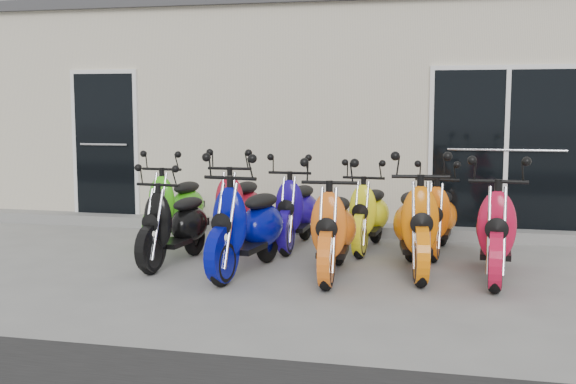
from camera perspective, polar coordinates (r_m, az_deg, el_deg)
name	(u,v)px	position (r m, az deg, el deg)	size (l,w,h in m)	color
ground	(276,264)	(8.23, -0.96, -5.69)	(80.00, 80.00, 0.00)	gray
building	(346,115)	(13.13, 4.64, 6.07)	(14.00, 6.00, 3.20)	beige
roof_cap	(347,20)	(13.21, 4.71, 13.37)	(14.20, 6.20, 0.16)	#3F3F42
front_step	(311,228)	(10.15, 1.84, -2.84)	(14.00, 0.40, 0.15)	gray
door_left	(105,140)	(11.23, -14.23, 3.99)	(1.07, 0.08, 2.22)	black
door_right	(506,145)	(9.98, 16.86, 3.56)	(2.02, 0.08, 2.22)	black
scooter_front_black	(174,213)	(8.20, -8.97, -1.67)	(0.57, 1.58, 1.17)	black
scooter_front_blue	(247,212)	(7.67, -3.26, -1.62)	(0.65, 1.79, 1.32)	#040986
scooter_front_orange_a	(334,216)	(7.53, 3.62, -1.92)	(0.63, 1.74, 1.28)	orange
scooter_front_orange_b	(416,211)	(7.78, 10.09, -1.51)	(0.66, 1.81, 1.34)	orange
scooter_front_red	(497,216)	(7.71, 16.17, -1.87)	(0.65, 1.77, 1.31)	red
scooter_back_green	(175,196)	(9.52, -8.89, -0.28)	(0.61, 1.67, 1.23)	#40C616
scooter_back_red	(239,196)	(9.21, -3.93, -0.34)	(0.62, 1.72, 1.27)	#B21326
scooter_back_blue	(297,200)	(9.05, 0.69, -0.61)	(0.60, 1.65, 1.22)	#1B0A88
scooter_back_yellow	(369,204)	(8.94, 6.42, -0.93)	(0.57, 1.57, 1.16)	#FFFC1B
scooter_back_extra	(439,206)	(8.88, 11.88, -1.09)	(0.57, 1.57, 1.16)	orange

